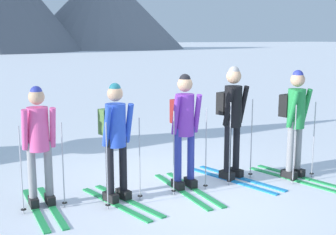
% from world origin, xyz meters
% --- Properties ---
extents(ground_plane, '(400.00, 400.00, 0.00)m').
position_xyz_m(ground_plane, '(0.00, 0.00, 0.00)').
color(ground_plane, white).
extents(skier_in_pink, '(0.61, 1.68, 1.66)m').
position_xyz_m(skier_in_pink, '(-2.03, 0.30, 0.92)').
color(skier_in_pink, green).
rests_on(skier_in_pink, ground).
extents(skier_in_blue, '(0.68, 1.64, 1.68)m').
position_xyz_m(skier_in_blue, '(-1.05, 0.02, 0.94)').
color(skier_in_blue, green).
rests_on(skier_in_blue, ground).
extents(skier_in_purple, '(0.61, 1.74, 1.76)m').
position_xyz_m(skier_in_purple, '(0.06, 0.06, 0.99)').
color(skier_in_purple, green).
rests_on(skier_in_purple, ground).
extents(skier_in_black, '(0.77, 1.78, 1.84)m').
position_xyz_m(skier_in_black, '(0.98, 0.14, 1.05)').
color(skier_in_black, '#1E84D1').
rests_on(skier_in_black, ground).
extents(skier_in_green, '(0.71, 1.79, 1.78)m').
position_xyz_m(skier_in_green, '(1.91, -0.28, 1.00)').
color(skier_in_green, green).
rests_on(skier_in_green, ground).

